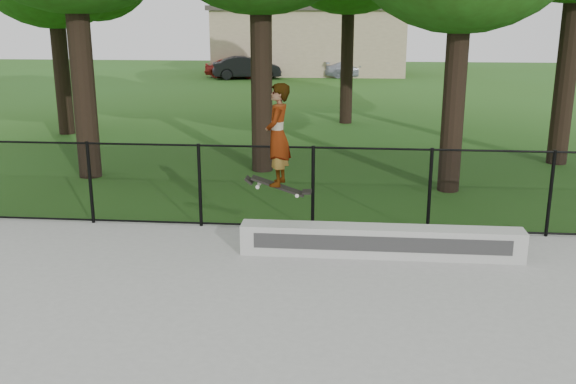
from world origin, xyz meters
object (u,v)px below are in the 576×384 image
Objects in this scene: car_b at (247,68)px; skater_airborne at (278,137)px; car_c at (352,69)px; car_a at (234,68)px; grind_ledge at (380,241)px.

skater_airborne is (5.12, -29.45, 1.28)m from car_b.
skater_airborne is at bearing 163.77° from car_c.
car_a is 7.26m from car_c.
car_b is at bearing 90.08° from car_c.
car_c is 31.09m from skater_airborne.
grind_ledge is 1.18× the size of car_b.
grind_ledge is 30.96m from car_a.
grind_ledge is 2.52× the size of skater_airborne.
car_c is at bearing 87.77° from skater_airborne.
skater_airborne is at bearing 176.61° from car_b.
skater_airborne reaches higher than car_c.
car_a is at bearing 37.20° from car_b.
grind_ledge is 1.24× the size of car_a.
car_a is at bearing 104.20° from grind_ledge.
skater_airborne is (-1.59, -0.17, 1.65)m from grind_ledge.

